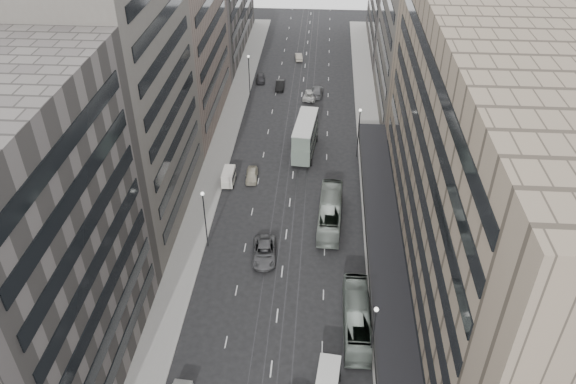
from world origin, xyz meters
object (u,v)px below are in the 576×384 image
(bus_far, at_px, (330,212))
(panel_van, at_px, (229,177))
(vw_microbus, at_px, (327,383))
(bus_near, at_px, (356,318))
(sedan_2, at_px, (264,252))
(double_decker, at_px, (305,136))

(bus_far, relative_size, panel_van, 3.34)
(panel_van, bearing_deg, vw_microbus, -66.43)
(bus_near, xyz_separation_m, sedan_2, (-10.86, 10.56, -0.72))
(bus_near, height_order, sedan_2, bus_near)
(double_decker, relative_size, sedan_2, 1.72)
(bus_near, distance_m, bus_far, 18.33)
(bus_near, relative_size, sedan_2, 1.85)
(sedan_2, bearing_deg, bus_far, 38.92)
(bus_near, relative_size, bus_far, 0.93)
(bus_far, bearing_deg, sedan_2, 46.00)
(double_decker, bearing_deg, bus_near, -73.55)
(panel_van, bearing_deg, sedan_2, -66.01)
(double_decker, height_order, sedan_2, double_decker)
(double_decker, xyz_separation_m, panel_van, (-10.70, -9.58, -1.77))
(double_decker, xyz_separation_m, vw_microbus, (4.03, -43.97, -1.53))
(vw_microbus, height_order, panel_van, vw_microbus)
(bus_near, bearing_deg, panel_van, -56.23)
(sedan_2, bearing_deg, double_decker, 76.73)
(vw_microbus, bearing_deg, double_decker, 101.56)
(bus_far, height_order, vw_microbus, bus_far)
(bus_near, height_order, panel_van, bus_near)
(bus_far, distance_m, panel_van, 16.87)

